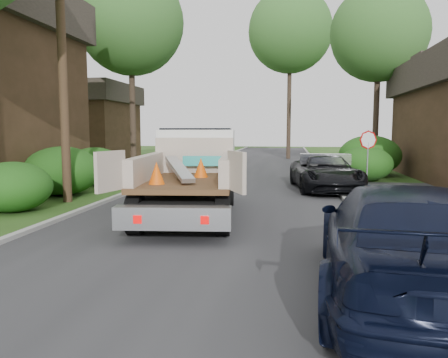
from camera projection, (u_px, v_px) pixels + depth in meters
ground at (189, 245)px, 9.47m from camera, size 120.00×120.00×0.00m
road at (241, 187)px, 19.30m from camera, size 8.00×90.00×0.02m
curb_left at (151, 184)px, 19.90m from camera, size 0.20×90.00×0.12m
curb_right at (336, 187)px, 18.68m from camera, size 0.20×90.00×0.12m
stop_sign at (368, 148)px, 17.35m from camera, size 0.71×0.32×2.48m
utility_pole at (62, 49)px, 14.60m from camera, size 2.42×1.25×10.00m
house_left_far at (80, 123)px, 32.75m from camera, size 7.56×7.56×6.00m
hedge_left_a at (12, 187)px, 13.25m from camera, size 2.34×2.34×1.53m
hedge_left_b at (62, 171)px, 16.71m from camera, size 2.86×2.86×1.87m
hedge_left_c at (95, 166)px, 20.21m from camera, size 2.60×2.60×1.70m
hedge_right_a at (366, 164)px, 21.29m from camera, size 2.60×2.60×1.70m
hedge_right_b at (370, 155)px, 24.11m from camera, size 3.38×3.38×2.21m
tree_left_far at (131, 22)px, 26.30m from camera, size 6.40×6.40×12.20m
tree_right_far at (379, 33)px, 27.08m from camera, size 6.00×6.00×11.50m
tree_center_far at (290, 31)px, 37.45m from camera, size 7.20×7.20×14.60m
flatbed_truck at (194, 166)px, 13.41m from camera, size 3.48×6.97×2.55m
black_pickup at (325, 173)px, 18.06m from camera, size 3.01×5.51×1.47m
navy_suv at (405, 242)px, 6.35m from camera, size 2.92×6.08×1.71m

